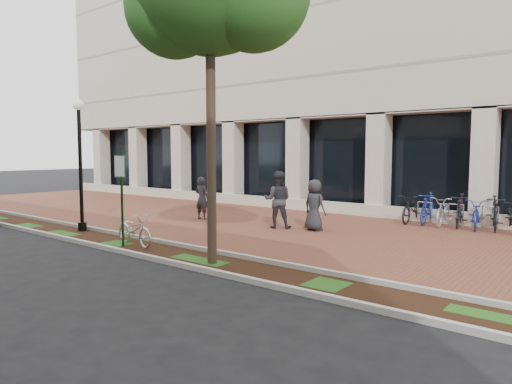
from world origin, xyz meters
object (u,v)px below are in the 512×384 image
Objects in this scene: pedestrian_left at (202,198)px; pedestrian_mid at (278,200)px; locked_bicycle at (135,229)px; bike_rack_cluster at (460,212)px; parking_sign at (121,185)px; pedestrian_right at (314,205)px; lamppost at (80,157)px.

pedestrian_left is 0.84× the size of pedestrian_mid.
pedestrian_left is at bearing 31.70° from locked_bicycle.
bike_rack_cluster reaches higher than locked_bicycle.
locked_bicycle is (0.13, 0.32, -1.26)m from parking_sign.
pedestrian_right is at bearing -19.29° from locked_bicycle.
lamppost is 7.95m from pedestrian_right.
parking_sign is 1.58× the size of pedestrian_right.
parking_sign is 1.63× the size of pedestrian_left.
locked_bicycle is 5.23m from pedestrian_left.
pedestrian_mid is at bearing -144.63° from bike_rack_cluster.
bike_rack_cluster is at bearing 42.25° from lamppost.
locked_bicycle is at bearing -6.16° from lamppost.
pedestrian_right is 0.40× the size of bike_rack_cluster.
bike_rack_cluster is at bearing -168.85° from pedestrian_mid.
lamppost is (-3.22, 0.68, 0.75)m from parking_sign.
bike_rack_cluster is (3.63, 3.85, -0.32)m from pedestrian_right.
pedestrian_mid reaches higher than bike_rack_cluster.
parking_sign is 1.30m from locked_bicycle.
parking_sign is at bearing 44.18° from pedestrian_mid.
lamppost is at bearing 91.41° from locked_bicycle.
locked_bicycle is at bearing 44.54° from pedestrian_mid.
pedestrian_mid reaches higher than locked_bicycle.
lamppost reaches higher than bike_rack_cluster.
pedestrian_left reaches higher than bike_rack_cluster.
pedestrian_mid reaches higher than pedestrian_left.
locked_bicycle is 5.94m from pedestrian_right.
bike_rack_cluster is at bearing 33.17° from parking_sign.
lamppost is at bearing 14.34° from pedestrian_mid.
pedestrian_right is (2.81, 5.61, -0.85)m from parking_sign.
pedestrian_left is 0.97× the size of pedestrian_right.
bike_rack_cluster is (6.31, 9.13, 0.09)m from locked_bicycle.
parking_sign is 0.64× the size of bike_rack_cluster.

